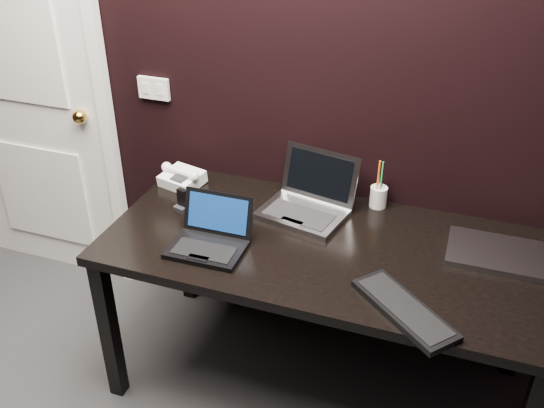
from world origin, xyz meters
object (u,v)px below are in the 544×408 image
(desk, at_px, (324,260))
(ext_keyboard, at_px, (404,309))
(silver_laptop, at_px, (307,203))
(desk_phone, at_px, (182,178))
(netbook, at_px, (210,239))
(mobile_phone, at_px, (182,202))
(closed_laptop, at_px, (495,253))
(door, at_px, (22,86))
(pen_cup, at_px, (378,196))

(desk, bearing_deg, ext_keyboard, -39.90)
(silver_laptop, relative_size, desk_phone, 1.84)
(netbook, xyz_separation_m, ext_keyboard, (0.76, -0.13, -0.02))
(mobile_phone, bearing_deg, closed_laptop, 4.36)
(door, bearing_deg, mobile_phone, -18.06)
(pen_cup, bearing_deg, desk_phone, -172.38)
(door, bearing_deg, desk, -12.82)
(ext_keyboard, xyz_separation_m, pen_cup, (-0.22, 0.64, 0.04))
(closed_laptop, xyz_separation_m, pen_cup, (-0.48, 0.21, 0.04))
(closed_laptop, height_order, mobile_phone, mobile_phone)
(desk_phone, distance_m, mobile_phone, 0.21)
(desk, xyz_separation_m, pen_cup, (0.14, 0.35, 0.13))
(mobile_phone, bearing_deg, pen_cup, 21.78)
(desk, bearing_deg, desk_phone, 162.22)
(door, bearing_deg, ext_keyboard, -18.50)
(desk, relative_size, ext_keyboard, 4.34)
(closed_laptop, distance_m, mobile_phone, 1.25)
(closed_laptop, bearing_deg, netbook, -163.44)
(ext_keyboard, relative_size, closed_laptop, 1.13)
(door, xyz_separation_m, ext_keyboard, (2.00, -0.67, -0.29))
(desk, distance_m, ext_keyboard, 0.47)
(desk_phone, bearing_deg, pen_cup, 7.62)
(door, distance_m, pen_cup, 1.80)
(ext_keyboard, distance_m, pen_cup, 0.68)
(pen_cup, bearing_deg, closed_laptop, -23.61)
(netbook, bearing_deg, ext_keyboard, -9.56)
(desk, bearing_deg, door, 167.18)
(closed_laptop, bearing_deg, desk_phone, 175.96)
(closed_laptop, bearing_deg, desk, -167.36)
(desk, relative_size, mobile_phone, 18.12)
(mobile_phone, bearing_deg, desk, -3.94)
(desk, xyz_separation_m, ext_keyboard, (0.35, -0.29, 0.09))
(door, bearing_deg, silver_laptop, -6.56)
(ext_keyboard, bearing_deg, desk_phone, 153.98)
(desk_phone, height_order, mobile_phone, same)
(desk, relative_size, silver_laptop, 4.35)
(netbook, xyz_separation_m, closed_laptop, (1.03, 0.31, -0.02))
(pen_cup, bearing_deg, mobile_phone, -158.22)
(netbook, relative_size, pen_cup, 1.35)
(desk, distance_m, closed_laptop, 0.64)
(door, bearing_deg, closed_laptop, -5.95)
(desk, height_order, closed_laptop, closed_laptop)
(ext_keyboard, height_order, mobile_phone, mobile_phone)
(closed_laptop, bearing_deg, mobile_phone, -175.64)
(mobile_phone, relative_size, pen_cup, 0.44)
(desk_phone, xyz_separation_m, pen_cup, (0.87, 0.12, 0.01))
(door, height_order, netbook, door)
(desk, distance_m, pen_cup, 0.40)
(silver_laptop, height_order, mobile_phone, silver_laptop)
(silver_laptop, relative_size, pen_cup, 1.84)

